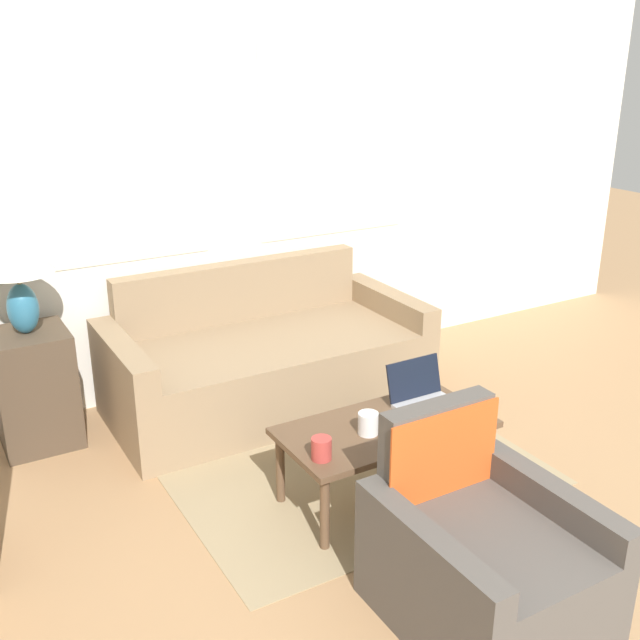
# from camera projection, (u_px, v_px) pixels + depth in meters

# --- Properties ---
(wall_back) EXTENTS (6.90, 0.06, 2.60)m
(wall_back) POSITION_uv_depth(u_px,v_px,m) (244.00, 182.00, 4.74)
(wall_back) COLOR white
(wall_back) RESTS_ON ground_plane
(rug) EXTENTS (1.86, 2.02, 0.01)m
(rug) POSITION_uv_depth(u_px,v_px,m) (323.00, 443.00, 4.23)
(rug) COLOR #9E8966
(rug) RESTS_ON ground_plane
(couch) EXTENTS (1.92, 0.92, 0.83)m
(couch) POSITION_uv_depth(u_px,v_px,m) (264.00, 362.00, 4.65)
(couch) COLOR #937A5B
(couch) RESTS_ON ground_plane
(armchair) EXTENTS (0.70, 0.79, 0.79)m
(armchair) POSITION_uv_depth(u_px,v_px,m) (479.00, 558.00, 2.90)
(armchair) COLOR #514C47
(armchair) RESTS_ON ground_plane
(side_table) EXTENTS (0.41, 0.41, 0.66)m
(side_table) POSITION_uv_depth(u_px,v_px,m) (35.00, 388.00, 4.14)
(side_table) COLOR #4C3D2D
(side_table) RESTS_ON ground_plane
(table_lamp) EXTENTS (0.38, 0.38, 0.55)m
(table_lamp) POSITION_uv_depth(u_px,v_px,m) (17.00, 264.00, 3.89)
(table_lamp) COLOR teal
(table_lamp) RESTS_ON side_table
(coffee_table) EXTENTS (1.03, 0.53, 0.40)m
(coffee_table) POSITION_uv_depth(u_px,v_px,m) (385.00, 433.00, 3.62)
(coffee_table) COLOR brown
(coffee_table) RESTS_ON ground_plane
(laptop) EXTENTS (0.32, 0.26, 0.22)m
(laptop) POSITION_uv_depth(u_px,v_px,m) (423.00, 396.00, 3.79)
(laptop) COLOR #B7B7BC
(laptop) RESTS_ON coffee_table
(cup_navy) EXTENTS (0.10, 0.10, 0.11)m
(cup_navy) POSITION_uv_depth(u_px,v_px,m) (368.00, 423.00, 3.51)
(cup_navy) COLOR white
(cup_navy) RESTS_ON coffee_table
(cup_yellow) EXTENTS (0.09, 0.09, 0.10)m
(cup_yellow) POSITION_uv_depth(u_px,v_px,m) (321.00, 449.00, 3.29)
(cup_yellow) COLOR #B23D38
(cup_yellow) RESTS_ON coffee_table
(tv_remote) EXTENTS (0.11, 0.15, 0.02)m
(tv_remote) POSITION_uv_depth(u_px,v_px,m) (413.00, 433.00, 3.51)
(tv_remote) COLOR black
(tv_remote) RESTS_ON coffee_table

